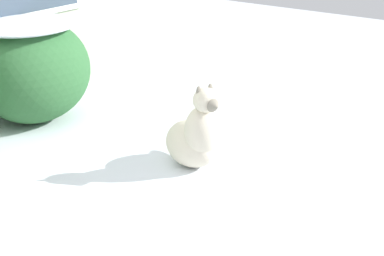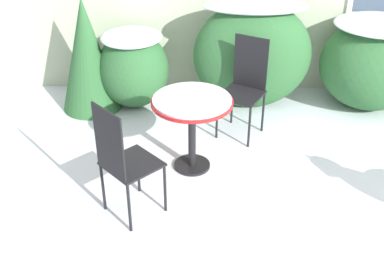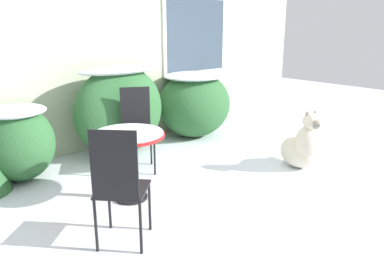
# 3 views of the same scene
# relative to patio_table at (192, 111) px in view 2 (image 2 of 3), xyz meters

# --- Properties ---
(ground_plane) EXTENTS (16.00, 16.00, 0.00)m
(ground_plane) POSITION_rel_patio_table_xyz_m (1.02, -0.41, -0.60)
(ground_plane) COLOR silver
(shrub_left) EXTENTS (0.81, 0.83, 0.90)m
(shrub_left) POSITION_rel_patio_table_xyz_m (-0.70, 1.28, -0.12)
(shrub_left) COLOR #2D6033
(shrub_left) RESTS_ON ground_plane
(shrub_middle) EXTENTS (1.33, 0.64, 1.25)m
(shrub_middle) POSITION_rel_patio_table_xyz_m (0.65, 1.27, 0.06)
(shrub_middle) COLOR #2D6033
(shrub_middle) RESTS_ON ground_plane
(shrub_right) EXTENTS (1.22, 1.07, 1.05)m
(shrub_right) POSITION_rel_patio_table_xyz_m (2.04, 1.29, -0.04)
(shrub_right) COLOR #2D6033
(shrub_right) RESTS_ON ground_plane
(evergreen_bush) EXTENTS (0.68, 0.68, 1.30)m
(evergreen_bush) POSITION_rel_patio_table_xyz_m (-1.20, 1.20, 0.05)
(evergreen_bush) COLOR #2D6033
(evergreen_bush) RESTS_ON ground_plane
(patio_table) EXTENTS (0.74, 0.74, 0.73)m
(patio_table) POSITION_rel_patio_table_xyz_m (0.00, 0.00, 0.00)
(patio_table) COLOR black
(patio_table) RESTS_ON ground_plane
(patio_chair_near_table) EXTENTS (0.54, 0.54, 1.03)m
(patio_chair_near_table) POSITION_rel_patio_table_xyz_m (0.53, 0.68, -0.05)
(patio_chair_near_table) COLOR black
(patio_chair_near_table) RESTS_ON ground_plane
(patio_chair_far_side) EXTENTS (0.57, 0.57, 1.03)m
(patio_chair_far_side) POSITION_rel_patio_table_xyz_m (-0.53, -0.71, -0.05)
(patio_chair_far_side) COLOR black
(patio_chair_far_side) RESTS_ON ground_plane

